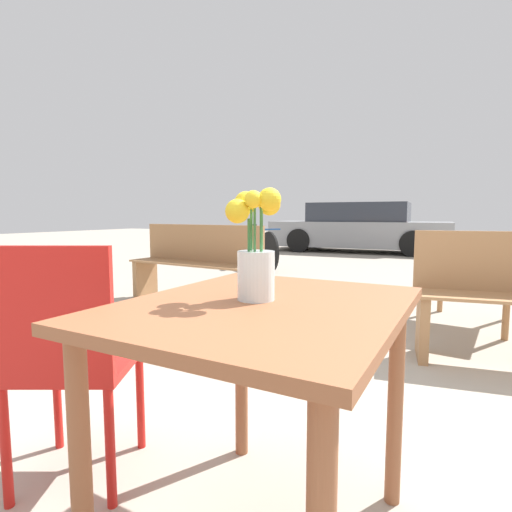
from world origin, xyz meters
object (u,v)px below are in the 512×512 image
Objects in this scene: table_front at (265,343)px; table_back at (472,253)px; flower_vase at (256,252)px; bench_near at (197,261)px; bicycle at (257,249)px; parked_car at (359,228)px; cafe_chair at (66,352)px.

table_front is 0.98× the size of table_back.
flower_vase is at bearing -101.56° from table_back.
bench_near reaches higher than table_front.
bicycle is (-0.65, 2.74, -0.10)m from bench_near.
bench_near is 0.36× the size of parked_car.
table_front is 3.00m from table_back.
parked_car is at bearing 110.44° from table_back.
bench_near is at bearing -76.57° from bicycle.
bench_near is 1.22× the size of bicycle.
parked_car is (-2.44, 6.54, -0.02)m from table_back.
flower_vase is at bearing -51.68° from bench_near.
table_front is at bearing -23.38° from flower_vase.
cafe_chair is 5.75m from bicycle.
cafe_chair is at bearing -69.65° from bicycle.
flower_vase is at bearing 156.62° from table_front.
bench_near reaches higher than bicycle.
flower_vase is 0.23× the size of bicycle.
table_front is 9.68m from parked_car.
bench_near is (-1.34, 2.65, -0.03)m from cafe_chair.
bench_near is at bearing 128.32° from flower_vase.
flower_vase is 5.95m from bicycle.
bench_near is at bearing -171.70° from table_back.
table_back is at bearing 78.44° from flower_vase.
flower_vase is at bearing -63.22° from bicycle.
bench_near is 6.93m from parked_car.
flower_vase reaches higher than table_front.
table_front is at bearing 6.39° from cafe_chair.
bicycle is (-2.71, 5.31, -0.25)m from table_front.
bicycle is (-2.67, 5.29, -0.50)m from flower_vase.
table_front is at bearing -62.97° from bicycle.
flower_vase is 0.07× the size of parked_car.
bicycle reaches higher than table_front.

